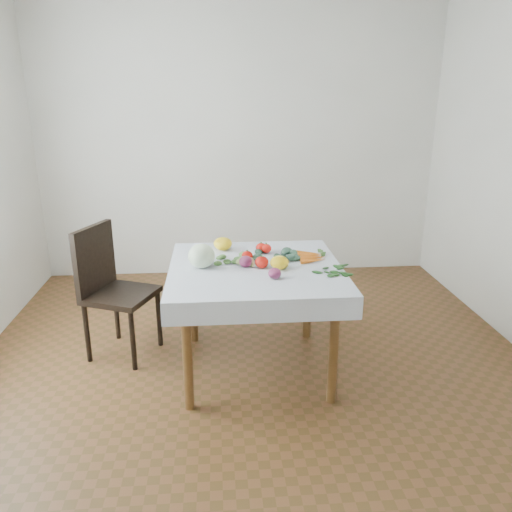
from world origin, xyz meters
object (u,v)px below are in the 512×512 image
Objects in this scene: chair at (109,283)px; cabbage at (202,256)px; table at (255,281)px; heirloom_back at (223,244)px; carrot_bunch at (312,257)px.

cabbage is (0.67, -0.31, 0.29)m from chair.
table is 0.45m from heirloom_back.
chair is at bearing 155.12° from cabbage.
heirloom_back is (0.82, 0.05, 0.25)m from chair.
heirloom_back is at bearing 119.01° from table.
carrot_bunch is at bearing 8.75° from cabbage.
cabbage is at bearing 178.93° from table.
heirloom_back reaches higher than carrot_bunch.
table is at bearing -17.30° from chair.
chair reaches higher than carrot_bunch.
table is 0.39m from cabbage.
carrot_bunch reaches higher than table.
heirloom_back is at bearing 3.81° from chair.
cabbage reaches higher than table.
table is 7.53× the size of heirloom_back.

